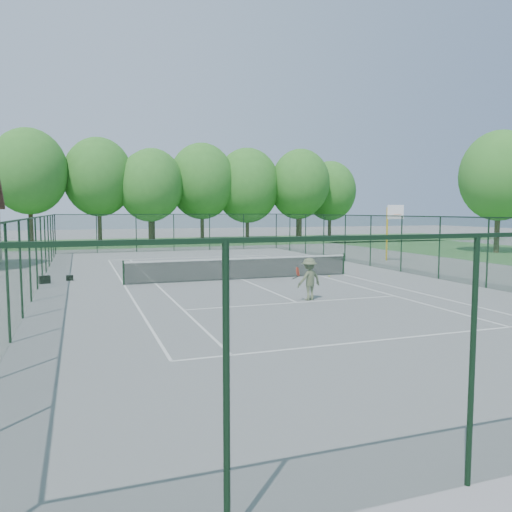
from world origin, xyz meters
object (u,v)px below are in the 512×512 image
at_px(tennis_net, 242,268).
at_px(basketball_goal, 392,222).
at_px(tennis_player, 309,279).
at_px(sports_bag_a, 45,280).

height_order(tennis_net, basketball_goal, basketball_goal).
bearing_deg(tennis_player, tennis_net, 95.91).
bearing_deg(sports_bag_a, basketball_goal, -11.73).
bearing_deg(tennis_player, basketball_goal, 44.67).
bearing_deg(sports_bag_a, tennis_player, -60.28).
bearing_deg(tennis_net, basketball_goal, 23.01).
relative_size(tennis_net, basketball_goal, 3.04).
distance_m(tennis_net, basketball_goal, 13.03).
distance_m(basketball_goal, tennis_player, 15.88).
xyz_separation_m(tennis_net, tennis_player, (0.63, -6.06, 0.20)).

